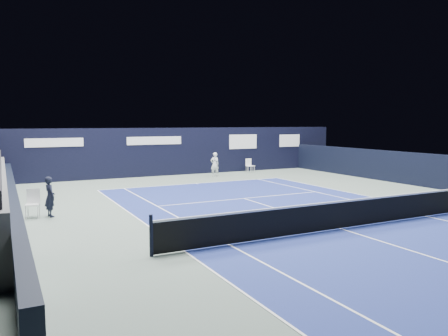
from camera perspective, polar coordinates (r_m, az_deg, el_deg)
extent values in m
plane|color=#58685E|center=(16.36, 10.29, -6.34)|extent=(48.00, 48.00, 0.00)
cube|color=navy|center=(14.86, 15.01, -7.69)|extent=(10.97, 23.77, 0.01)
cube|color=black|center=(26.35, 23.33, -0.09)|extent=(0.30, 22.00, 1.80)
cube|color=white|center=(30.47, 3.55, 0.27)|extent=(0.50, 0.48, 0.04)
cube|color=white|center=(30.58, 3.31, 0.78)|extent=(0.41, 0.13, 0.49)
cylinder|color=white|center=(30.74, 3.57, -0.08)|extent=(0.02, 0.02, 0.43)
cylinder|color=white|center=(30.49, 3.09, -0.13)|extent=(0.02, 0.02, 0.43)
cylinder|color=white|center=(30.50, 4.01, -0.13)|extent=(0.02, 0.02, 0.43)
cylinder|color=white|center=(30.25, 3.53, -0.18)|extent=(0.02, 0.02, 0.43)
cube|color=white|center=(30.59, 3.28, 0.93)|extent=(0.34, 0.16, 0.32)
cube|color=white|center=(30.36, 3.35, 0.26)|extent=(0.45, 0.43, 0.04)
cube|color=white|center=(30.50, 3.20, 0.78)|extent=(0.42, 0.06, 0.50)
cylinder|color=white|center=(30.61, 3.51, -0.10)|extent=(0.02, 0.02, 0.44)
cylinder|color=white|center=(30.45, 2.90, -0.13)|extent=(0.02, 0.02, 0.44)
cylinder|color=white|center=(30.31, 3.79, -0.17)|extent=(0.02, 0.02, 0.44)
cylinder|color=white|center=(30.15, 3.18, -0.20)|extent=(0.02, 0.02, 0.44)
cube|color=silver|center=(17.37, -23.75, -4.40)|extent=(0.56, 0.54, 0.04)
cube|color=silver|center=(17.53, -23.66, -3.36)|extent=(0.46, 0.15, 0.55)
cylinder|color=silver|center=(17.56, -22.96, -5.07)|extent=(0.03, 0.03, 0.49)
cylinder|color=silver|center=(17.64, -24.23, -5.07)|extent=(0.03, 0.03, 0.49)
cylinder|color=silver|center=(17.20, -23.18, -5.30)|extent=(0.03, 0.03, 0.49)
cylinder|color=silver|center=(17.28, -24.48, -5.31)|extent=(0.03, 0.03, 0.49)
imported|color=black|center=(17.26, -21.79, -3.50)|extent=(0.48, 0.62, 1.49)
cube|color=white|center=(24.82, -3.68, -2.02)|extent=(10.97, 0.06, 0.00)
cube|color=white|center=(12.00, -5.21, -10.77)|extent=(0.06, 23.77, 0.00)
cube|color=white|center=(17.83, 24.93, -5.75)|extent=(0.06, 23.77, 0.00)
cube|color=white|center=(12.56, 0.69, -9.99)|extent=(0.06, 23.77, 0.00)
cube|color=white|center=(19.96, 2.60, -3.98)|extent=(8.23, 0.06, 0.00)
cube|color=white|center=(14.86, 15.01, -7.67)|extent=(0.06, 12.80, 0.00)
cube|color=white|center=(24.68, -3.54, -2.07)|extent=(0.06, 0.30, 0.00)
cylinder|color=black|center=(11.56, -9.49, -8.70)|extent=(0.10, 0.10, 1.10)
cube|color=black|center=(14.76, 15.06, -5.97)|extent=(12.80, 0.03, 0.86)
cube|color=white|center=(14.68, 15.10, -4.25)|extent=(12.80, 0.05, 0.06)
cube|color=black|center=(28.94, -7.33, 2.15)|extent=(26.00, 0.60, 3.10)
cube|color=silver|center=(27.02, -21.25, 3.12)|extent=(3.20, 0.02, 0.50)
cube|color=silver|center=(28.27, -9.05, 3.56)|extent=(3.60, 0.02, 0.50)
cube|color=silver|center=(30.91, 2.51, 3.46)|extent=(2.20, 0.02, 1.00)
cube|color=silver|center=(33.07, 8.56, 3.56)|extent=(1.80, 0.02, 0.90)
cube|color=black|center=(16.93, -25.91, -4.37)|extent=(0.30, 22.00, 1.20)
cube|color=silver|center=(10.10, -24.04, -11.02)|extent=(0.02, 2.00, 0.45)
cube|color=silver|center=(13.49, -24.85, -6.84)|extent=(0.02, 2.40, 0.45)
cube|color=silver|center=(16.93, -25.34, -4.34)|extent=(0.02, 2.00, 0.45)
imported|color=white|center=(28.03, -1.22, 0.48)|extent=(0.58, 0.40, 1.54)
cylinder|color=black|center=(27.67, -1.23, 0.98)|extent=(0.03, 0.29, 0.13)
torus|color=black|center=(27.44, -1.00, 1.15)|extent=(0.30, 0.13, 0.29)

